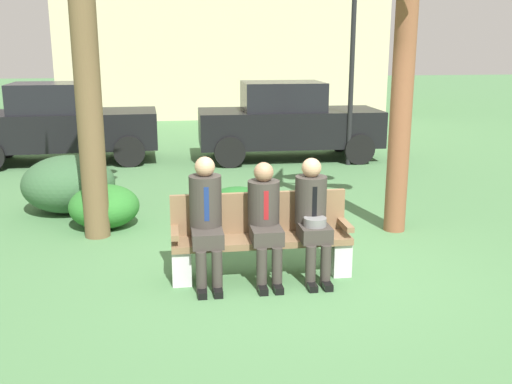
{
  "coord_description": "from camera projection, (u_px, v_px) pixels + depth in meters",
  "views": [
    {
      "loc": [
        -1.33,
        -5.96,
        2.47
      ],
      "look_at": [
        -0.38,
        0.36,
        0.85
      ],
      "focal_mm": 41.19,
      "sensor_mm": 36.0,
      "label": 1
    }
  ],
  "objects": [
    {
      "name": "ground_plane",
      "position": [
        295.0,
        273.0,
        6.51
      ],
      "size": [
        80.0,
        80.0,
        0.0
      ],
      "primitive_type": "plane",
      "color": "#4A7A49"
    },
    {
      "name": "seated_man_left",
      "position": [
        206.0,
        214.0,
        6.09
      ],
      "size": [
        0.34,
        0.72,
        1.34
      ],
      "color": "#38332D",
      "rests_on": "ground"
    },
    {
      "name": "shrub_mid_lawn",
      "position": [
        104.0,
        206.0,
        8.06
      ],
      "size": [
        0.96,
        0.88,
        0.6
      ],
      "primitive_type": "ellipsoid",
      "color": "#2C732A",
      "rests_on": "ground"
    },
    {
      "name": "shrub_far_lawn",
      "position": [
        237.0,
        209.0,
        7.9
      ],
      "size": [
        0.97,
        0.89,
        0.6
      ],
      "primitive_type": "ellipsoid",
      "color": "#226225",
      "rests_on": "ground"
    },
    {
      "name": "parked_car_far",
      "position": [
        288.0,
        121.0,
        12.76
      ],
      "size": [
        3.93,
        1.77,
        1.68
      ],
      "color": "black",
      "rests_on": "ground"
    },
    {
      "name": "park_bench",
      "position": [
        261.0,
        238.0,
        6.37
      ],
      "size": [
        1.93,
        0.44,
        0.9
      ],
      "color": "brown",
      "rests_on": "ground"
    },
    {
      "name": "shrub_near_bench",
      "position": [
        69.0,
        184.0,
        8.8
      ],
      "size": [
        1.37,
        1.25,
        0.86
      ],
      "primitive_type": "ellipsoid",
      "color": "#355B38",
      "rests_on": "ground"
    },
    {
      "name": "street_lamp",
      "position": [
        352.0,
        58.0,
        11.81
      ],
      "size": [
        0.24,
        0.24,
        3.57
      ],
      "color": "black",
      "rests_on": "ground"
    },
    {
      "name": "seated_man_middle",
      "position": [
        265.0,
        216.0,
        6.18
      ],
      "size": [
        0.34,
        0.72,
        1.26
      ],
      "color": "#38332D",
      "rests_on": "ground"
    },
    {
      "name": "parked_car_near",
      "position": [
        61.0,
        123.0,
        12.41
      ],
      "size": [
        3.96,
        1.83,
        1.68
      ],
      "color": "black",
      "rests_on": "ground"
    },
    {
      "name": "seated_man_right",
      "position": [
        313.0,
        213.0,
        6.25
      ],
      "size": [
        0.34,
        0.72,
        1.3
      ],
      "color": "#38332D",
      "rests_on": "ground"
    }
  ]
}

